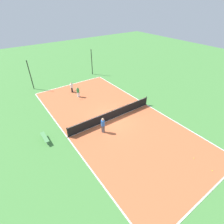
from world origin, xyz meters
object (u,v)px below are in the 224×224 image
(tennis_net, at_px, (112,114))
(player_near_blue, at_px, (103,124))
(player_near_white, at_px, (72,87))
(fence_post_back_left, at_px, (30,75))
(fence_post_back_right, at_px, (92,62))
(bench, at_px, (45,137))
(player_far_green, at_px, (78,91))
(tennis_ball_right_alley, at_px, (194,158))
(tennis_ball_near_net, at_px, (212,171))

(tennis_net, height_order, player_near_blue, player_near_blue)
(player_near_blue, xyz_separation_m, player_near_white, (1.16, 9.53, -0.14))
(player_near_blue, bearing_deg, player_near_white, -32.75)
(fence_post_back_left, bearing_deg, fence_post_back_right, 0.00)
(tennis_net, distance_m, fence_post_back_left, 13.38)
(bench, height_order, player_far_green, player_far_green)
(fence_post_back_right, bearing_deg, tennis_ball_right_alley, -97.08)
(fence_post_back_left, bearing_deg, player_near_white, -46.07)
(bench, relative_size, fence_post_back_right, 0.40)
(player_near_white, height_order, tennis_ball_right_alley, player_near_white)
(player_near_blue, xyz_separation_m, player_far_green, (1.24, 7.81, -0.14))
(tennis_ball_right_alley, bearing_deg, fence_post_back_right, 82.92)
(bench, xyz_separation_m, player_near_blue, (4.94, -2.08, 0.56))
(bench, xyz_separation_m, fence_post_back_right, (11.71, 11.60, 1.65))
(bench, distance_m, tennis_ball_near_net, 14.06)
(tennis_ball_right_alley, xyz_separation_m, tennis_ball_near_net, (0.04, -1.51, 0.00))
(tennis_net, relative_size, fence_post_back_right, 2.49)
(player_far_green, bearing_deg, player_near_white, -106.05)
(tennis_ball_near_net, bearing_deg, player_far_green, 100.37)
(fence_post_back_right, bearing_deg, tennis_net, -111.18)
(player_near_blue, bearing_deg, fence_post_back_right, -52.14)
(bench, height_order, player_near_blue, player_near_blue)
(tennis_ball_near_net, xyz_separation_m, fence_post_back_left, (-7.07, 22.25, 1.98))
(tennis_net, bearing_deg, fence_post_back_left, 111.18)
(player_far_green, bearing_deg, fence_post_back_right, -151.95)
(player_near_white, relative_size, fence_post_back_left, 0.34)
(tennis_net, distance_m, tennis_ball_near_net, 10.12)
(tennis_net, xyz_separation_m, tennis_ball_right_alley, (2.23, -8.34, -0.53))
(player_near_blue, relative_size, fence_post_back_left, 0.40)
(player_far_green, relative_size, fence_post_back_left, 0.34)
(player_far_green, bearing_deg, tennis_ball_near_net, 81.70)
(player_near_white, height_order, tennis_ball_near_net, player_near_white)
(player_near_blue, height_order, fence_post_back_left, fence_post_back_left)
(tennis_ball_right_alley, bearing_deg, bench, 134.99)
(player_near_white, xyz_separation_m, fence_post_back_right, (5.61, 4.15, 1.23))
(tennis_ball_near_net, relative_size, fence_post_back_right, 0.02)
(bench, bearing_deg, tennis_ball_right_alley, -135.01)
(bench, distance_m, fence_post_back_left, 11.91)
(player_near_blue, xyz_separation_m, tennis_ball_right_alley, (4.19, -7.06, -0.89))
(tennis_net, distance_m, fence_post_back_right, 13.38)
(tennis_ball_right_alley, bearing_deg, tennis_ball_near_net, -88.43)
(bench, xyz_separation_m, tennis_ball_near_net, (9.17, -10.65, -0.33))
(player_far_green, bearing_deg, fence_post_back_left, -73.88)
(tennis_ball_right_alley, distance_m, fence_post_back_left, 21.99)
(player_near_white, height_order, player_far_green, player_near_white)
(player_far_green, height_order, tennis_ball_right_alley, player_far_green)
(player_near_blue, height_order, tennis_ball_near_net, player_near_blue)
(tennis_net, distance_m, tennis_ball_right_alley, 8.64)
(player_far_green, xyz_separation_m, fence_post_back_right, (5.53, 5.87, 1.23))
(tennis_ball_near_net, bearing_deg, player_near_blue, 116.29)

